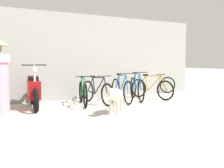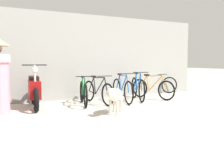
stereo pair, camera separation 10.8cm
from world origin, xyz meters
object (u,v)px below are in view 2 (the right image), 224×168
Objects in this scene: spare_tire_left at (169,85)px; stray_dog at (115,96)px; bicycle_0 at (83,93)px; bicycle_1 at (98,92)px; motorcycle at (34,91)px; bicycle_4 at (152,88)px; bicycle_3 at (138,88)px; bicycle_2 at (122,90)px.

stray_dog is at bearing -146.14° from spare_tire_left.
bicycle_1 is (0.46, 0.06, -0.00)m from bicycle_0.
stray_dog is at bearing -15.60° from bicycle_1.
bicycle_1 is at bearing 94.74° from motorcycle.
spare_tire_left is (3.83, 0.95, -0.03)m from bicycle_0.
bicycle_4 reaches higher than spare_tire_left.
bicycle_1 is at bearing -70.36° from bicycle_3.
bicycle_3 reaches higher than bicycle_2.
motorcycle is at bearing -98.38° from bicycle_1.
motorcycle is 5.18m from spare_tire_left.
bicycle_2 is 1.04× the size of bicycle_3.
bicycle_0 is at bearing -105.56° from bicycle_4.
bicycle_2 is at bearing -59.20° from bicycle_3.
bicycle_0 is 0.94× the size of bicycle_2.
bicycle_1 is 1.03× the size of bicycle_2.
bicycle_2 reaches higher than bicycle_1.
bicycle_3 is at bearing 174.59° from stray_dog.
bicycle_2 is 1.78m from stray_dog.
bicycle_3 is at bearing -156.03° from spare_tire_left.
bicycle_3 is (1.36, -0.01, 0.03)m from bicycle_1.
bicycle_1 is 1.81× the size of stray_dog.
bicycle_0 is at bearing -166.06° from spare_tire_left.
stray_dog reaches higher than spare_tire_left.
motorcycle is 2.91× the size of spare_tire_left.
bicycle_1 is 1.06× the size of bicycle_4.
bicycle_0 is at bearing -87.03° from bicycle_1.
bicycle_4 is at bearing 107.34° from bicycle_0.
bicycle_1 is 0.75m from bicycle_2.
bicycle_2 reaches higher than spare_tire_left.
bicycle_3 is 2.58× the size of spare_tire_left.
bicycle_3 is (0.63, 0.12, 0.00)m from bicycle_2.
motorcycle is 2.22m from stray_dog.
bicycle_2 is 1.03× the size of bicycle_4.
motorcycle reaches higher than bicycle_2.
bicycle_3 is 0.58m from bicycle_4.
bicycle_0 is 1.20m from bicycle_2.
bicycle_4 is 2.74m from stray_dog.
bicycle_3 reaches higher than stray_dog.
motorcycle reaches higher than bicycle_0.
bicycle_0 is 1.30m from motorcycle.
bicycle_0 is 0.97× the size of bicycle_4.
motorcycle reaches higher than bicycle_3.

